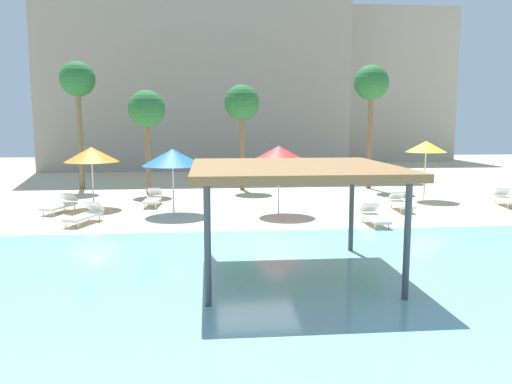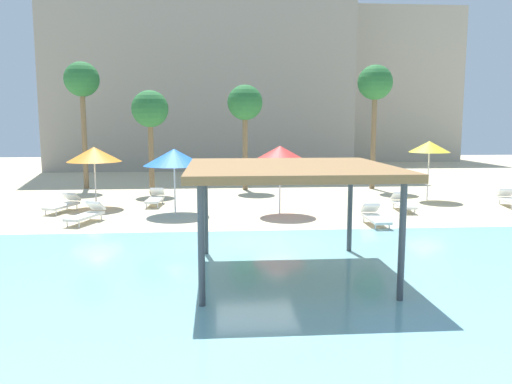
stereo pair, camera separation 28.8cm
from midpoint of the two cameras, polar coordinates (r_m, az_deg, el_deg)
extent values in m
plane|color=beige|center=(15.86, 0.51, -5.65)|extent=(80.00, 80.00, 0.00)
cube|color=#7AB7C1|center=(10.85, 2.96, -12.02)|extent=(44.00, 13.50, 0.04)
cylinder|color=#42474C|center=(14.16, -5.10, -2.13)|extent=(0.14, 0.14, 2.51)
cylinder|color=#42474C|center=(14.69, 11.05, -1.89)|extent=(0.14, 0.14, 2.51)
cylinder|color=#42474C|center=(10.17, -5.34, -6.12)|extent=(0.14, 0.14, 2.51)
cylinder|color=#42474C|center=(10.89, 16.79, -5.48)|extent=(0.14, 0.14, 2.51)
cube|color=olive|center=(12.10, 4.44, 2.60)|extent=(4.78, 4.78, 0.18)
cylinder|color=silver|center=(20.56, 3.09, 0.51)|extent=(0.06, 0.06, 2.16)
cone|color=red|center=(20.43, 3.12, 4.37)|extent=(2.20, 2.20, 0.60)
cylinder|color=silver|center=(25.58, 19.04, 1.68)|extent=(0.06, 0.06, 2.29)
cone|color=yellow|center=(25.48, 19.18, 4.83)|extent=(1.92, 1.92, 0.53)
cylinder|color=silver|center=(23.15, -17.23, 0.80)|extent=(0.06, 0.06, 2.00)
cone|color=orange|center=(23.03, -17.36, 4.06)|extent=(2.32, 2.32, 0.64)
cylinder|color=silver|center=(20.84, -8.71, 0.26)|extent=(0.06, 0.06, 1.96)
cone|color=blue|center=(20.71, -8.78, 3.88)|extent=(2.46, 2.46, 0.68)
cylinder|color=white|center=(21.59, 17.75, -2.10)|extent=(0.05, 0.05, 0.22)
cylinder|color=white|center=(21.45, 16.53, -2.12)|extent=(0.05, 0.05, 0.22)
cylinder|color=white|center=(22.95, 16.66, -1.49)|extent=(0.05, 0.05, 0.22)
cylinder|color=white|center=(22.81, 15.51, -1.50)|extent=(0.05, 0.05, 0.22)
cube|color=white|center=(22.17, 16.61, -1.39)|extent=(0.74, 1.84, 0.10)
cube|color=white|center=(22.84, 16.11, -0.41)|extent=(0.64, 0.55, 0.40)
cylinder|color=white|center=(19.00, -18.83, -3.48)|extent=(0.05, 0.05, 0.22)
cylinder|color=white|center=(19.26, -20.02, -3.38)|extent=(0.05, 0.05, 0.22)
cylinder|color=white|center=(20.19, -16.58, -2.73)|extent=(0.05, 0.05, 0.22)
cylinder|color=white|center=(20.44, -17.73, -2.65)|extent=(0.05, 0.05, 0.22)
cube|color=white|center=(19.69, -18.28, -2.59)|extent=(1.16, 1.90, 0.10)
cube|color=white|center=(20.26, -17.18, -1.47)|extent=(0.73, 0.68, 0.40)
cylinder|color=white|center=(21.74, -21.16, -2.20)|extent=(0.05, 0.05, 0.22)
cylinder|color=white|center=(22.02, -22.19, -2.13)|extent=(0.05, 0.05, 0.22)
cylinder|color=white|center=(22.92, -19.11, -1.61)|extent=(0.05, 0.05, 0.22)
cylinder|color=white|center=(23.18, -20.11, -1.55)|extent=(0.05, 0.05, 0.22)
cube|color=white|center=(22.43, -20.64, -1.46)|extent=(1.13, 1.90, 0.10)
cube|color=white|center=(23.00, -19.63, -0.50)|extent=(0.73, 0.67, 0.40)
cylinder|color=white|center=(24.29, 27.04, -1.52)|extent=(0.05, 0.05, 0.22)
cylinder|color=white|center=(25.79, 26.95, -1.02)|extent=(0.05, 0.05, 0.22)
cylinder|color=white|center=(25.63, 25.94, -1.00)|extent=(0.05, 0.05, 0.22)
cube|color=white|center=(25.02, 27.02, -0.90)|extent=(0.94, 1.88, 0.10)
cube|color=white|center=(25.67, 26.49, -0.04)|extent=(0.69, 0.62, 0.40)
cylinder|color=white|center=(18.15, 15.15, -3.84)|extent=(0.05, 0.05, 0.22)
cylinder|color=white|center=(18.00, 13.71, -3.89)|extent=(0.05, 0.05, 0.22)
cylinder|color=white|center=(19.49, 13.77, -3.00)|extent=(0.05, 0.05, 0.22)
cylinder|color=white|center=(19.35, 12.42, -3.04)|extent=(0.05, 0.05, 0.22)
cube|color=white|center=(18.72, 13.76, -2.95)|extent=(0.61, 1.80, 0.10)
cube|color=white|center=(19.37, 13.12, -1.74)|extent=(0.60, 0.51, 0.40)
cylinder|color=white|center=(22.33, -10.63, -1.54)|extent=(0.05, 0.05, 0.22)
cylinder|color=white|center=(22.41, -11.84, -1.54)|extent=(0.05, 0.05, 0.22)
cylinder|color=white|center=(23.73, -10.09, -0.98)|extent=(0.05, 0.05, 0.22)
cylinder|color=white|center=(23.81, -11.23, -0.98)|extent=(0.05, 0.05, 0.22)
cube|color=white|center=(23.04, -10.95, -0.86)|extent=(0.69, 1.83, 0.10)
cube|color=white|center=(23.73, -10.68, 0.07)|extent=(0.62, 0.54, 0.40)
cylinder|color=brown|center=(27.82, -0.93, 4.76)|extent=(0.28, 0.28, 4.40)
sphere|color=#286B33|center=(27.79, -0.94, 10.01)|extent=(1.90, 1.90, 1.90)
cylinder|color=brown|center=(29.80, -18.43, 5.79)|extent=(0.28, 0.28, 5.67)
sphere|color=#286B33|center=(29.87, -18.70, 11.90)|extent=(1.90, 1.90, 1.90)
cylinder|color=brown|center=(29.02, 13.31, 5.76)|extent=(0.28, 0.28, 5.50)
sphere|color=#286B33|center=(29.09, 13.51, 11.87)|extent=(1.90, 1.90, 1.90)
cylinder|color=brown|center=(27.06, -11.37, 4.13)|extent=(0.28, 0.28, 4.03)
sphere|color=#286B33|center=(27.01, -11.51, 9.14)|extent=(1.90, 1.90, 1.90)
cube|color=#9E9384|center=(44.11, -5.97, 16.82)|extent=(23.52, 10.08, 21.21)
cube|color=#B2A893|center=(53.17, 11.85, 11.36)|extent=(16.85, 9.41, 14.21)
camera|label=1|loc=(0.14, -89.53, 0.06)|focal=35.66mm
camera|label=2|loc=(0.14, 90.47, -0.06)|focal=35.66mm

